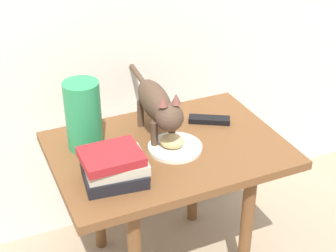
{
  "coord_description": "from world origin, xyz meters",
  "views": [
    {
      "loc": [
        -0.6,
        -1.34,
        1.48
      ],
      "look_at": [
        0.0,
        0.0,
        0.62
      ],
      "focal_mm": 54.85,
      "sensor_mm": 36.0,
      "label": 1
    }
  ],
  "objects_px": {
    "plate": "(175,147)",
    "bread_roll": "(173,141)",
    "book_stack": "(114,167)",
    "tv_remote": "(209,120)",
    "cat": "(157,105)",
    "side_table": "(168,166)",
    "green_vase": "(83,116)"
  },
  "relations": [
    {
      "from": "book_stack",
      "to": "tv_remote",
      "type": "relative_size",
      "value": 1.36
    },
    {
      "from": "book_stack",
      "to": "green_vase",
      "type": "distance_m",
      "value": 0.24
    },
    {
      "from": "plate",
      "to": "bread_roll",
      "type": "bearing_deg",
      "value": -155.46
    },
    {
      "from": "book_stack",
      "to": "plate",
      "type": "bearing_deg",
      "value": 19.11
    },
    {
      "from": "book_stack",
      "to": "green_vase",
      "type": "bearing_deg",
      "value": 96.25
    },
    {
      "from": "book_stack",
      "to": "tv_remote",
      "type": "height_order",
      "value": "book_stack"
    },
    {
      "from": "side_table",
      "to": "plate",
      "type": "distance_m",
      "value": 0.09
    },
    {
      "from": "tv_remote",
      "to": "bread_roll",
      "type": "bearing_deg",
      "value": -118.94
    },
    {
      "from": "side_table",
      "to": "green_vase",
      "type": "relative_size",
      "value": 3.29
    },
    {
      "from": "book_stack",
      "to": "tv_remote",
      "type": "bearing_deg",
      "value": 24.74
    },
    {
      "from": "bread_roll",
      "to": "book_stack",
      "type": "distance_m",
      "value": 0.24
    },
    {
      "from": "green_vase",
      "to": "side_table",
      "type": "bearing_deg",
      "value": -24.37
    },
    {
      "from": "plate",
      "to": "tv_remote",
      "type": "relative_size",
      "value": 1.22
    },
    {
      "from": "book_stack",
      "to": "cat",
      "type": "bearing_deg",
      "value": 38.43
    },
    {
      "from": "plate",
      "to": "cat",
      "type": "relative_size",
      "value": 0.38
    },
    {
      "from": "plate",
      "to": "cat",
      "type": "height_order",
      "value": "cat"
    },
    {
      "from": "plate",
      "to": "side_table",
      "type": "bearing_deg",
      "value": 118.84
    },
    {
      "from": "bread_roll",
      "to": "cat",
      "type": "height_order",
      "value": "cat"
    },
    {
      "from": "bread_roll",
      "to": "book_stack",
      "type": "bearing_deg",
      "value": -161.17
    },
    {
      "from": "side_table",
      "to": "cat",
      "type": "xyz_separation_m",
      "value": [
        -0.01,
        0.06,
        0.21
      ]
    },
    {
      "from": "cat",
      "to": "tv_remote",
      "type": "bearing_deg",
      "value": 7.26
    },
    {
      "from": "plate",
      "to": "bread_roll",
      "type": "height_order",
      "value": "bread_roll"
    },
    {
      "from": "bread_roll",
      "to": "tv_remote",
      "type": "relative_size",
      "value": 0.53
    },
    {
      "from": "green_vase",
      "to": "cat",
      "type": "bearing_deg",
      "value": -12.24
    },
    {
      "from": "plate",
      "to": "tv_remote",
      "type": "xyz_separation_m",
      "value": [
        0.19,
        0.12,
        0.0
      ]
    },
    {
      "from": "side_table",
      "to": "cat",
      "type": "height_order",
      "value": "cat"
    },
    {
      "from": "cat",
      "to": "tv_remote",
      "type": "height_order",
      "value": "cat"
    },
    {
      "from": "side_table",
      "to": "green_vase",
      "type": "height_order",
      "value": "green_vase"
    },
    {
      "from": "side_table",
      "to": "bread_roll",
      "type": "distance_m",
      "value": 0.12
    },
    {
      "from": "book_stack",
      "to": "green_vase",
      "type": "relative_size",
      "value": 0.86
    },
    {
      "from": "side_table",
      "to": "green_vase",
      "type": "bearing_deg",
      "value": 155.63
    },
    {
      "from": "cat",
      "to": "green_vase",
      "type": "xyz_separation_m",
      "value": [
        -0.24,
        0.05,
        -0.01
      ]
    }
  ]
}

